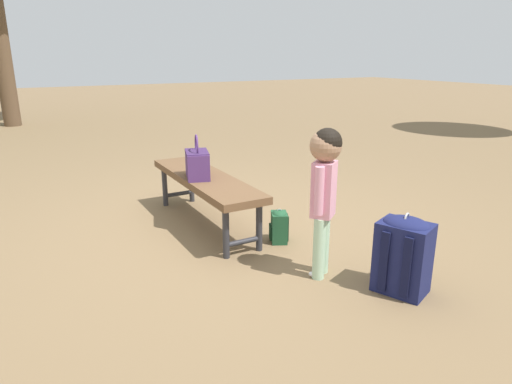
% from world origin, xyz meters
% --- Properties ---
extents(ground_plane, '(40.00, 40.00, 0.00)m').
position_xyz_m(ground_plane, '(0.00, 0.00, 0.00)').
color(ground_plane, brown).
rests_on(ground_plane, ground).
extents(park_bench, '(1.60, 0.41, 0.45)m').
position_xyz_m(park_bench, '(-0.34, -0.13, 0.39)').
color(park_bench, brown).
rests_on(park_bench, ground).
extents(handbag, '(0.36, 0.26, 0.37)m').
position_xyz_m(handbag, '(-0.32, -0.20, 0.58)').
color(handbag, '#4C2D66').
rests_on(handbag, park_bench).
extents(child_standing, '(0.20, 0.23, 1.01)m').
position_xyz_m(child_standing, '(0.92, 0.18, 0.68)').
color(child_standing, '#B2D8B2').
rests_on(child_standing, ground).
extents(backpack_large, '(0.38, 0.34, 0.53)m').
position_xyz_m(backpack_large, '(1.34, 0.50, 0.26)').
color(backpack_large, '#191E4C').
rests_on(backpack_large, ground).
extents(backpack_small, '(0.20, 0.19, 0.28)m').
position_xyz_m(backpack_small, '(0.28, 0.24, 0.14)').
color(backpack_small, '#1E4C2D').
rests_on(backpack_small, ground).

